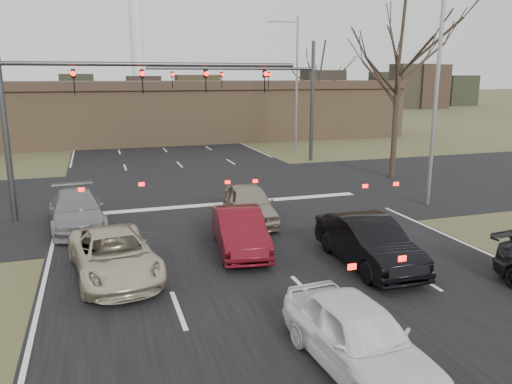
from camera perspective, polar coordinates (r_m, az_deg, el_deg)
ground at (r=11.48m, az=12.16°, el=-17.11°), size 360.00×360.00×0.00m
road_main at (r=68.93m, az=-13.66°, el=7.97°), size 14.00×300.00×0.02m
road_cross at (r=24.73m, az=-5.33°, el=-0.30°), size 200.00×14.00×0.02m
building at (r=47.15m, az=-9.22°, el=9.21°), size 42.40×10.40×5.30m
mast_arm_near at (r=21.51m, az=-18.37°, el=10.72°), size 12.12×0.24×8.00m
mast_arm_far at (r=33.49m, az=1.98°, el=11.88°), size 11.12×0.24×8.00m
streetlight_right_near at (r=23.20m, az=19.66°, el=12.03°), size 2.34×0.25×10.00m
streetlight_right_far at (r=38.35m, az=4.43°, el=12.86°), size 2.34×0.25×10.00m
tree_right_near at (r=29.53m, az=16.34°, el=18.77°), size 6.90×6.90×11.50m
tree_right_far at (r=47.97m, az=7.22°, el=14.47°), size 5.40×5.40×9.00m
car_silver_suv at (r=15.14m, az=-15.89°, el=-6.92°), size 2.80×5.03×1.33m
car_white_sedan at (r=10.45m, az=11.59°, el=-15.80°), size 1.97×4.29×1.43m
car_black_hatch at (r=15.74m, az=12.70°, el=-5.61°), size 1.69×4.62×1.51m
car_grey_ahead at (r=20.42m, az=-19.82°, el=-1.94°), size 2.34×4.93×1.39m
car_red_ahead at (r=16.66m, az=-1.88°, el=-4.43°), size 2.02×4.41×1.40m
car_silver_ahead at (r=19.96m, az=-0.80°, el=-1.34°), size 2.20×4.52×1.49m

